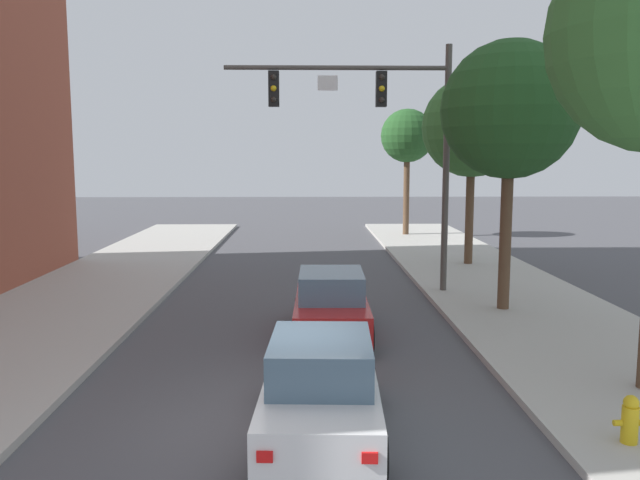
% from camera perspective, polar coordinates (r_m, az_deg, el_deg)
% --- Properties ---
extents(ground_plane, '(120.00, 120.00, 0.00)m').
position_cam_1_polar(ground_plane, '(10.68, -2.86, -16.32)').
color(ground_plane, '#4C4C51').
extents(traffic_signal_mast, '(6.84, 0.38, 7.50)m').
position_cam_1_polar(traffic_signal_mast, '(19.85, 5.68, 10.42)').
color(traffic_signal_mast, '#514C47').
rests_on(traffic_signal_mast, sidewalk_right).
extents(car_lead_red, '(1.90, 4.27, 1.60)m').
position_cam_1_polar(car_lead_red, '(15.47, 0.99, -5.96)').
color(car_lead_red, '#B21E1E').
rests_on(car_lead_red, ground).
extents(car_following_white, '(1.98, 4.31, 1.60)m').
position_cam_1_polar(car_following_white, '(10.09, 0.09, -13.33)').
color(car_following_white, silver).
rests_on(car_following_white, ground).
extents(fire_hydrant, '(0.48, 0.24, 0.72)m').
position_cam_1_polar(fire_hydrant, '(10.67, 25.85, -14.15)').
color(fire_hydrant, gold).
rests_on(fire_hydrant, sidewalk_right).
extents(street_tree_second, '(3.68, 3.68, 7.23)m').
position_cam_1_polar(street_tree_second, '(18.07, 16.54, 10.96)').
color(street_tree_second, brown).
rests_on(street_tree_second, sidewalk_right).
extents(street_tree_third, '(3.84, 3.84, 7.21)m').
position_cam_1_polar(street_tree_third, '(25.55, 13.36, 9.71)').
color(street_tree_third, brown).
rests_on(street_tree_third, sidewalk_right).
extents(street_tree_farthest, '(2.84, 2.84, 6.69)m').
position_cam_1_polar(street_tree_farthest, '(34.84, 7.77, 9.08)').
color(street_tree_farthest, brown).
rests_on(street_tree_farthest, sidewalk_right).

